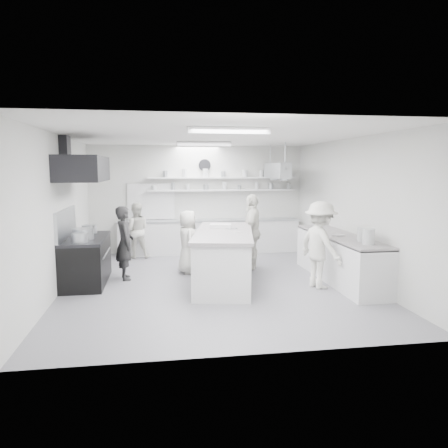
{
  "coord_description": "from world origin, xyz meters",
  "views": [
    {
      "loc": [
        -1.13,
        -8.55,
        2.35
      ],
      "look_at": [
        0.3,
        0.6,
        1.15
      ],
      "focal_mm": 34.2,
      "sensor_mm": 36.0,
      "label": 1
    }
  ],
  "objects": [
    {
      "name": "shelf_upper",
      "position": [
        0.7,
        3.37,
        2.1
      ],
      "size": [
        4.2,
        0.26,
        0.04
      ],
      "primitive_type": "cube",
      "color": "silver",
      "rests_on": "wall_back"
    },
    {
      "name": "stove_pot",
      "position": [
        -2.6,
        0.13,
        1.04
      ],
      "size": [
        0.42,
        0.42,
        0.27
      ],
      "primitive_type": "cylinder",
      "color": "#B1B5BA",
      "rests_on": "stove"
    },
    {
      "name": "ceiling",
      "position": [
        0.0,
        0.0,
        3.01
      ],
      "size": [
        6.0,
        7.0,
        0.02
      ],
      "primitive_type": "cube",
      "color": "silver",
      "rests_on": "wall_back"
    },
    {
      "name": "prep_island",
      "position": [
        0.2,
        -0.04,
        0.52
      ],
      "size": [
        1.57,
        2.97,
        1.04
      ],
      "primitive_type": "cube",
      "rotation": [
        0.0,
        0.0,
        -0.19
      ],
      "color": "silver",
      "rests_on": "floor"
    },
    {
      "name": "pass_through_window",
      "position": [
        -1.3,
        3.48,
        1.45
      ],
      "size": [
        1.3,
        0.04,
        1.0
      ],
      "primitive_type": "cube",
      "color": "black",
      "rests_on": "wall_back"
    },
    {
      "name": "pot_rack",
      "position": [
        2.0,
        2.4,
        2.3
      ],
      "size": [
        0.3,
        1.6,
        0.4
      ],
      "primitive_type": "cube",
      "color": "#B1B5BA",
      "rests_on": "ceiling"
    },
    {
      "name": "wall_front",
      "position": [
        0.0,
        -3.5,
        1.5
      ],
      "size": [
        6.0,
        0.04,
        3.0
      ],
      "primitive_type": "cube",
      "color": "beige",
      "rests_on": "floor"
    },
    {
      "name": "floor",
      "position": [
        0.0,
        0.0,
        -0.01
      ],
      "size": [
        6.0,
        7.0,
        0.02
      ],
      "primitive_type": "cube",
      "color": "gray",
      "rests_on": "ground"
    },
    {
      "name": "light_fixture_rear",
      "position": [
        0.0,
        1.8,
        2.94
      ],
      "size": [
        1.3,
        0.25,
        0.1
      ],
      "primitive_type": "cube",
      "color": "silver",
      "rests_on": "ceiling"
    },
    {
      "name": "stove",
      "position": [
        -2.6,
        0.4,
        0.45
      ],
      "size": [
        0.8,
        1.8,
        0.9
      ],
      "primitive_type": "cube",
      "color": "black",
      "rests_on": "floor"
    },
    {
      "name": "cook_right",
      "position": [
        2.03,
        -0.67,
        0.86
      ],
      "size": [
        0.94,
        1.25,
        1.72
      ],
      "primitive_type": "imported",
      "rotation": [
        0.0,
        0.0,
        1.87
      ],
      "color": "silver",
      "rests_on": "floor"
    },
    {
      "name": "right_counter",
      "position": [
        2.65,
        -0.2,
        0.47
      ],
      "size": [
        0.74,
        3.3,
        0.94
      ],
      "primitive_type": "cube",
      "color": "silver",
      "rests_on": "floor"
    },
    {
      "name": "cook_island_right",
      "position": [
        1.07,
        1.17,
        0.88
      ],
      "size": [
        0.77,
        1.12,
        1.76
      ],
      "primitive_type": "imported",
      "rotation": [
        0.0,
        0.0,
        -1.94
      ],
      "color": "silver",
      "rests_on": "floor"
    },
    {
      "name": "wall_left",
      "position": [
        -3.0,
        0.0,
        1.5
      ],
      "size": [
        0.04,
        7.0,
        3.0
      ],
      "primitive_type": "cube",
      "color": "beige",
      "rests_on": "floor"
    },
    {
      "name": "light_fixture_front",
      "position": [
        0.0,
        -1.8,
        2.94
      ],
      "size": [
        1.3,
        0.25,
        0.1
      ],
      "primitive_type": "cube",
      "color": "silver",
      "rests_on": "ceiling"
    },
    {
      "name": "exhaust_hood",
      "position": [
        -2.6,
        0.4,
        2.35
      ],
      "size": [
        0.85,
        2.0,
        0.5
      ],
      "primitive_type": "cube",
      "color": "black",
      "rests_on": "wall_left"
    },
    {
      "name": "bowl_right",
      "position": [
        2.55,
        -0.32,
        0.97
      ],
      "size": [
        0.3,
        0.3,
        0.06
      ],
      "primitive_type": "imported",
      "rotation": [
        0.0,
        0.0,
        0.33
      ],
      "color": "silver",
      "rests_on": "right_counter"
    },
    {
      "name": "bowl_island_b",
      "position": [
        0.43,
        -0.18,
        1.07
      ],
      "size": [
        0.24,
        0.24,
        0.06
      ],
      "primitive_type": "imported",
      "rotation": [
        0.0,
        0.0,
        -0.32
      ],
      "color": "silver",
      "rests_on": "prep_island"
    },
    {
      "name": "bowl_island_a",
      "position": [
        0.41,
        0.31,
        1.07
      ],
      "size": [
        0.33,
        0.33,
        0.06
      ],
      "primitive_type": "imported",
      "rotation": [
        0.0,
        0.0,
        0.37
      ],
      "color": "#B1B5BA",
      "rests_on": "prep_island"
    },
    {
      "name": "wall_right",
      "position": [
        3.0,
        0.0,
        1.5
      ],
      "size": [
        0.04,
        7.0,
        3.0
      ],
      "primitive_type": "cube",
      "color": "beige",
      "rests_on": "floor"
    },
    {
      "name": "cook_back",
      "position": [
        -1.7,
        2.82,
        0.74
      ],
      "size": [
        0.73,
        0.58,
        1.47
      ],
      "primitive_type": "imported",
      "rotation": [
        0.0,
        0.0,
        -3.11
      ],
      "color": "silver",
      "rests_on": "floor"
    },
    {
      "name": "cook_island_left",
      "position": [
        -0.47,
        0.95,
        0.71
      ],
      "size": [
        0.52,
        0.73,
        1.42
      ],
      "primitive_type": "imported",
      "rotation": [
        0.0,
        0.0,
        1.66
      ],
      "color": "silver",
      "rests_on": "floor"
    },
    {
      "name": "cook_stove",
      "position": [
        -1.83,
        0.6,
        0.79
      ],
      "size": [
        0.48,
        0.64,
        1.57
      ],
      "primitive_type": "imported",
      "rotation": [
        0.0,
        0.0,
        1.77
      ],
      "color": "#252525",
      "rests_on": "floor"
    },
    {
      "name": "wall_clock",
      "position": [
        0.2,
        3.46,
        2.45
      ],
      "size": [
        0.32,
        0.05,
        0.32
      ],
      "primitive_type": "cylinder",
      "rotation": [
        1.57,
        0.0,
        0.0
      ],
      "color": "silver",
      "rests_on": "wall_back"
    },
    {
      "name": "wall_back",
      "position": [
        0.0,
        3.5,
        1.5
      ],
      "size": [
        6.0,
        0.04,
        3.0
      ],
      "primitive_type": "cube",
      "color": "beige",
      "rests_on": "floor"
    },
    {
      "name": "shelf_lower",
      "position": [
        0.7,
        3.37,
        1.75
      ],
      "size": [
        4.2,
        0.26,
        0.04
      ],
      "primitive_type": "cube",
      "color": "silver",
      "rests_on": "wall_back"
    },
    {
      "name": "back_counter",
      "position": [
        0.3,
        3.2,
        0.46
      ],
      "size": [
        5.0,
        0.6,
        0.92
      ],
      "primitive_type": "cube",
      "color": "silver",
      "rests_on": "floor"
    }
  ]
}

